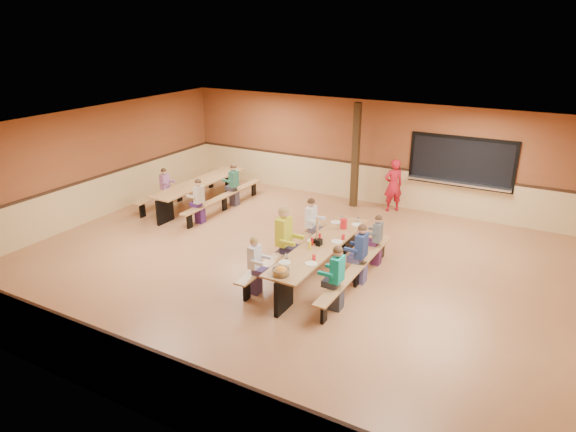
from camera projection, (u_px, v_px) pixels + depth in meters
The scene contains 23 objects.
ground at pixel (286, 265), 11.37m from camera, with size 12.00×12.00×0.00m, color #915A37.
room_envelope at pixel (286, 237), 11.13m from camera, with size 12.04×10.04×3.02m.
kitchen_pass_through at pixel (461, 164), 13.72m from camera, with size 2.78×0.28×1.38m.
structural_post at pixel (356, 156), 14.53m from camera, with size 0.18×0.18×3.00m, color black.
cafeteria_table_main at pixel (320, 254), 10.68m from camera, with size 1.91×3.70×0.74m.
cafeteria_table_second at pixel (201, 188), 14.89m from camera, with size 1.91×3.70×0.74m.
seated_child_white_left at pixel (255, 266), 10.01m from camera, with size 0.36×0.30×1.20m, color white, non-canonical shape.
seated_adult_yellow at pixel (284, 239), 10.91m from camera, with size 0.49×0.40×1.45m, color gold, non-canonical shape.
seated_child_grey_left at pixel (311, 224), 12.00m from camera, with size 0.38×0.31×1.24m, color white, non-canonical shape.
seated_child_teal_right at pixel (337, 279), 9.43m from camera, with size 0.40×0.32×1.27m, color #0E8E7E, non-canonical shape.
seated_child_navy_right at pixel (361, 254), 10.42m from camera, with size 0.40×0.32×1.27m, color navy, non-canonical shape.
seated_child_char_right at pixel (377, 240), 11.24m from camera, with size 0.34×0.27×1.14m, color #4C5355, non-canonical shape.
seated_child_purple_sec at pixel (165, 188), 14.77m from camera, with size 0.34×0.28×1.14m, color #965A8B, non-canonical shape.
seated_child_green_sec at pixel (234, 185), 14.89m from camera, with size 0.38×0.31×1.22m, color #2A6B53, non-canonical shape.
seated_child_tan_sec at pixel (199, 201), 13.58m from camera, with size 0.36×0.30×1.20m, color #B4A68C, non-canonical shape.
standing_woman at pixel (393, 185), 14.41m from camera, with size 0.55×0.36×1.51m, color red.
punch_pitcher at pixel (344, 224), 11.40m from camera, with size 0.16×0.16×0.22m, color red.
chip_bowl at pixel (281, 271), 9.31m from camera, with size 0.32×0.32×0.15m, color #FFA828, non-canonical shape.
napkin_dispenser at pixel (319, 242), 10.55m from camera, with size 0.10×0.14×0.13m, color black.
condiment_mustard at pixel (310, 246), 10.35m from camera, with size 0.06×0.06×0.17m, color yellow.
condiment_ketchup at pixel (312, 242), 10.55m from camera, with size 0.06×0.06×0.17m, color #B2140F.
table_paddle at pixel (317, 236), 10.67m from camera, with size 0.16×0.16×0.56m.
place_settings at pixel (321, 242), 10.58m from camera, with size 0.65×3.30×0.11m, color beige, non-canonical shape.
Camera 1 is at (5.01, -8.93, 5.06)m, focal length 32.00 mm.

